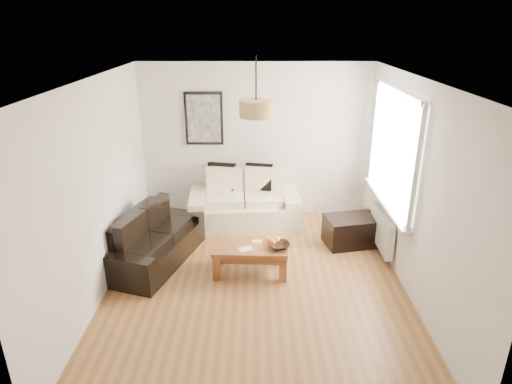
{
  "coord_description": "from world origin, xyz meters",
  "views": [
    {
      "loc": [
        -0.01,
        -4.85,
        3.21
      ],
      "look_at": [
        0.0,
        0.6,
        1.05
      ],
      "focal_mm": 30.61,
      "sensor_mm": 36.0,
      "label": 1
    }
  ],
  "objects_px": {
    "ottoman": "(351,231)",
    "loveseat_cream": "(244,200)",
    "sofa_leather": "(154,238)",
    "coffee_table": "(250,258)"
  },
  "relations": [
    {
      "from": "sofa_leather",
      "to": "loveseat_cream",
      "type": "bearing_deg",
      "value": -28.27
    },
    {
      "from": "coffee_table",
      "to": "ottoman",
      "type": "bearing_deg",
      "value": 27.5
    },
    {
      "from": "sofa_leather",
      "to": "coffee_table",
      "type": "height_order",
      "value": "sofa_leather"
    },
    {
      "from": "loveseat_cream",
      "to": "sofa_leather",
      "type": "height_order",
      "value": "loveseat_cream"
    },
    {
      "from": "ottoman",
      "to": "loveseat_cream",
      "type": "bearing_deg",
      "value": 157.21
    },
    {
      "from": "coffee_table",
      "to": "ottoman",
      "type": "relative_size",
      "value": 1.29
    },
    {
      "from": "loveseat_cream",
      "to": "sofa_leather",
      "type": "bearing_deg",
      "value": -139.63
    },
    {
      "from": "sofa_leather",
      "to": "ottoman",
      "type": "relative_size",
      "value": 2.14
    },
    {
      "from": "sofa_leather",
      "to": "coffee_table",
      "type": "relative_size",
      "value": 1.66
    },
    {
      "from": "sofa_leather",
      "to": "coffee_table",
      "type": "distance_m",
      "value": 1.39
    }
  ]
}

